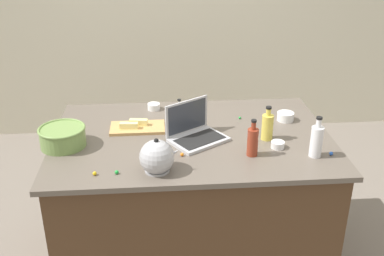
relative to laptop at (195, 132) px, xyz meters
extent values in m
plane|color=slate|center=(-0.01, 0.05, -0.95)|extent=(12.00, 12.00, 0.00)
cube|color=beige|center=(-0.01, 2.11, 0.35)|extent=(8.00, 0.10, 2.60)
cube|color=#4C331E|center=(-0.01, 0.05, -0.51)|extent=(1.58, 1.03, 0.87)
cube|color=#60564C|center=(-0.01, 0.05, -0.06)|extent=(1.64, 1.09, 0.03)
cube|color=#B7B7BC|center=(0.02, -0.03, -0.04)|extent=(0.38, 0.35, 0.02)
cube|color=black|center=(0.03, -0.04, -0.03)|extent=(0.31, 0.28, 0.00)
cube|color=#B7B7BC|center=(-0.04, 0.06, 0.07)|extent=(0.26, 0.17, 0.20)
cube|color=#333842|center=(-0.04, 0.06, 0.07)|extent=(0.23, 0.15, 0.18)
cylinder|color=#72934C|center=(-0.75, -0.03, 0.01)|extent=(0.25, 0.25, 0.11)
cylinder|color=black|center=(-0.75, -0.03, 0.01)|extent=(0.21, 0.21, 0.10)
torus|color=#72934C|center=(-0.75, -0.03, 0.06)|extent=(0.26, 0.26, 0.02)
cylinder|color=maroon|center=(0.30, -0.22, 0.03)|extent=(0.06, 0.06, 0.16)
cylinder|color=maroon|center=(0.30, -0.22, 0.13)|extent=(0.03, 0.03, 0.04)
cylinder|color=black|center=(0.30, -0.22, 0.16)|extent=(0.03, 0.03, 0.01)
cylinder|color=white|center=(0.64, -0.26, 0.04)|extent=(0.07, 0.07, 0.17)
cylinder|color=white|center=(0.64, -0.26, 0.15)|extent=(0.03, 0.03, 0.05)
cylinder|color=black|center=(0.64, -0.26, 0.18)|extent=(0.03, 0.03, 0.01)
cylinder|color=#DBC64C|center=(0.42, -0.03, 0.03)|extent=(0.07, 0.07, 0.15)
cylinder|color=#DBC64C|center=(0.42, -0.03, 0.13)|extent=(0.03, 0.03, 0.04)
cylinder|color=black|center=(0.42, -0.03, 0.15)|extent=(0.03, 0.03, 0.01)
cylinder|color=#ADADB2|center=(-0.22, -0.35, -0.04)|extent=(0.13, 0.13, 0.01)
sphere|color=#ADADB2|center=(-0.22, -0.35, 0.03)|extent=(0.18, 0.18, 0.18)
cone|color=#ADADB2|center=(-0.14, -0.35, 0.05)|extent=(0.08, 0.03, 0.07)
sphere|color=black|center=(-0.22, -0.35, 0.13)|extent=(0.02, 0.02, 0.02)
cube|color=tan|center=(-0.34, 0.16, -0.04)|extent=(0.33, 0.18, 0.02)
cube|color=#F4E58C|center=(-0.39, 0.14, -0.01)|extent=(0.11, 0.04, 0.04)
cube|color=#F4E58C|center=(-0.33, 0.19, -0.01)|extent=(0.11, 0.05, 0.04)
cylinder|color=white|center=(0.46, -0.15, -0.03)|extent=(0.08, 0.08, 0.04)
cylinder|color=white|center=(0.60, 0.22, -0.02)|extent=(0.11, 0.11, 0.05)
cylinder|color=white|center=(-0.24, 0.47, -0.03)|extent=(0.08, 0.08, 0.04)
cone|color=#B2B2B7|center=(-0.07, 0.44, -0.01)|extent=(0.07, 0.07, 0.07)
cylinder|color=black|center=(-0.07, 0.44, 0.03)|extent=(0.02, 0.02, 0.01)
sphere|color=red|center=(-0.01, 0.42, -0.04)|extent=(0.02, 0.02, 0.02)
sphere|color=orange|center=(-0.09, -0.20, -0.04)|extent=(0.02, 0.02, 0.02)
sphere|color=yellow|center=(-0.54, -0.37, -0.04)|extent=(0.02, 0.02, 0.02)
sphere|color=green|center=(0.03, -0.02, -0.04)|extent=(0.02, 0.02, 0.02)
sphere|color=blue|center=(0.73, -0.26, -0.04)|extent=(0.02, 0.02, 0.02)
sphere|color=green|center=(0.31, 0.26, -0.04)|extent=(0.02, 0.02, 0.02)
sphere|color=green|center=(-0.43, -0.36, -0.04)|extent=(0.02, 0.02, 0.02)
camera|label=1|loc=(-0.21, -2.41, 1.17)|focal=43.09mm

